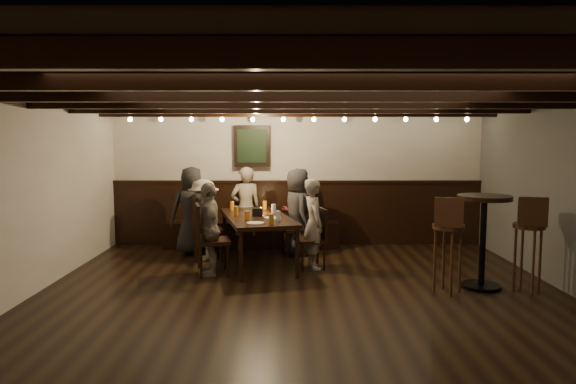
{
  "coord_description": "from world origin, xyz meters",
  "views": [
    {
      "loc": [
        -0.18,
        -5.56,
        1.88
      ],
      "look_at": [
        -0.17,
        1.3,
        1.16
      ],
      "focal_mm": 32.0,
      "sensor_mm": 36.0,
      "label": 1
    }
  ],
  "objects_px": {
    "person_right_far": "(314,224)",
    "high_top_table": "(483,227)",
    "chair_right_near": "(296,238)",
    "bar_stool_right": "(528,256)",
    "chair_left_near": "(206,241)",
    "person_bench_left": "(192,211)",
    "person_left_near": "(204,220)",
    "chair_right_far": "(311,250)",
    "bar_stool_left": "(447,257)",
    "dining_table": "(257,220)",
    "chair_left_far": "(212,253)",
    "person_bench_centre": "(246,208)",
    "person_bench_right": "(299,212)",
    "person_left_far": "(209,229)",
    "person_right_near": "(298,212)"
  },
  "relations": [
    {
      "from": "person_bench_right",
      "to": "bar_stool_left",
      "type": "relative_size",
      "value": 1.07
    },
    {
      "from": "person_right_far",
      "to": "bar_stool_left",
      "type": "xyz_separation_m",
      "value": [
        1.57,
        -1.2,
        -0.21
      ]
    },
    {
      "from": "person_right_far",
      "to": "high_top_table",
      "type": "xyz_separation_m",
      "value": [
        2.07,
        -0.99,
        0.12
      ]
    },
    {
      "from": "bar_stool_right",
      "to": "chair_left_near",
      "type": "bearing_deg",
      "value": 172.91
    },
    {
      "from": "person_right_near",
      "to": "person_right_far",
      "type": "height_order",
      "value": "person_right_near"
    },
    {
      "from": "dining_table",
      "to": "chair_left_near",
      "type": "xyz_separation_m",
      "value": [
        -0.81,
        0.27,
        -0.37
      ]
    },
    {
      "from": "dining_table",
      "to": "chair_left_far",
      "type": "xyz_separation_m",
      "value": [
        -0.59,
        -0.61,
        -0.37
      ]
    },
    {
      "from": "person_bench_left",
      "to": "person_bench_centre",
      "type": "bearing_deg",
      "value": -170.54
    },
    {
      "from": "chair_right_near",
      "to": "bar_stool_left",
      "type": "height_order",
      "value": "bar_stool_left"
    },
    {
      "from": "person_right_far",
      "to": "dining_table",
      "type": "bearing_deg",
      "value": 59.04
    },
    {
      "from": "person_right_near",
      "to": "bar_stool_left",
      "type": "bearing_deg",
      "value": -153.02
    },
    {
      "from": "person_right_near",
      "to": "chair_left_far",
      "type": "bearing_deg",
      "value": 121.46
    },
    {
      "from": "chair_right_far",
      "to": "person_right_near",
      "type": "distance_m",
      "value": 1.0
    },
    {
      "from": "dining_table",
      "to": "high_top_table",
      "type": "relative_size",
      "value": 1.79
    },
    {
      "from": "chair_left_near",
      "to": "person_left_near",
      "type": "height_order",
      "value": "person_left_near"
    },
    {
      "from": "person_bench_centre",
      "to": "person_bench_right",
      "type": "bearing_deg",
      "value": 170.54
    },
    {
      "from": "high_top_table",
      "to": "bar_stool_left",
      "type": "xyz_separation_m",
      "value": [
        -0.5,
        -0.21,
        -0.33
      ]
    },
    {
      "from": "chair_right_far",
      "to": "high_top_table",
      "type": "relative_size",
      "value": 0.74
    },
    {
      "from": "high_top_table",
      "to": "bar_stool_left",
      "type": "bearing_deg",
      "value": -157.65
    },
    {
      "from": "dining_table",
      "to": "person_left_far",
      "type": "xyz_separation_m",
      "value": [
        -0.62,
        -0.62,
        -0.03
      ]
    },
    {
      "from": "chair_left_far",
      "to": "high_top_table",
      "type": "height_order",
      "value": "high_top_table"
    },
    {
      "from": "chair_left_near",
      "to": "person_bench_centre",
      "type": "distance_m",
      "value": 1.02
    },
    {
      "from": "chair_left_far",
      "to": "chair_right_near",
      "type": "distance_m",
      "value": 1.7
    },
    {
      "from": "dining_table",
      "to": "bar_stool_right",
      "type": "relative_size",
      "value": 1.76
    },
    {
      "from": "chair_left_near",
      "to": "person_left_far",
      "type": "bearing_deg",
      "value": -1.86
    },
    {
      "from": "chair_left_far",
      "to": "chair_right_far",
      "type": "relative_size",
      "value": 1.13
    },
    {
      "from": "person_bench_centre",
      "to": "high_top_table",
      "type": "distance_m",
      "value": 3.89
    },
    {
      "from": "person_left_near",
      "to": "bar_stool_right",
      "type": "relative_size",
      "value": 1.06
    },
    {
      "from": "chair_right_far",
      "to": "person_right_far",
      "type": "distance_m",
      "value": 0.39
    },
    {
      "from": "person_bench_right",
      "to": "person_right_near",
      "type": "distance_m",
      "value": 0.48
    },
    {
      "from": "dining_table",
      "to": "person_bench_right",
      "type": "height_order",
      "value": "person_bench_right"
    },
    {
      "from": "person_left_far",
      "to": "person_right_near",
      "type": "xyz_separation_m",
      "value": [
        1.24,
        1.23,
        0.06
      ]
    },
    {
      "from": "person_right_near",
      "to": "high_top_table",
      "type": "bearing_deg",
      "value": -142.96
    },
    {
      "from": "chair_right_near",
      "to": "bar_stool_left",
      "type": "xyz_separation_m",
      "value": [
        1.82,
        -2.06,
        0.18
      ]
    },
    {
      "from": "dining_table",
      "to": "chair_left_near",
      "type": "relative_size",
      "value": 2.14
    },
    {
      "from": "person_bench_centre",
      "to": "person_right_near",
      "type": "xyz_separation_m",
      "value": [
        0.87,
        -0.4,
        -0.0
      ]
    },
    {
      "from": "dining_table",
      "to": "person_right_far",
      "type": "bearing_deg",
      "value": -30.96
    },
    {
      "from": "chair_left_far",
      "to": "bar_stool_left",
      "type": "xyz_separation_m",
      "value": [
        3.0,
        -0.85,
        0.14
      ]
    },
    {
      "from": "person_right_near",
      "to": "bar_stool_right",
      "type": "xyz_separation_m",
      "value": [
        2.78,
        -2.02,
        -0.26
      ]
    },
    {
      "from": "chair_right_near",
      "to": "person_right_far",
      "type": "distance_m",
      "value": 0.98
    },
    {
      "from": "dining_table",
      "to": "person_left_far",
      "type": "bearing_deg",
      "value": -149.04
    },
    {
      "from": "high_top_table",
      "to": "bar_stool_left",
      "type": "height_order",
      "value": "bar_stool_left"
    },
    {
      "from": "person_bench_left",
      "to": "person_left_near",
      "type": "distance_m",
      "value": 0.48
    },
    {
      "from": "person_right_far",
      "to": "person_bench_left",
      "type": "bearing_deg",
      "value": 50.71
    },
    {
      "from": "high_top_table",
      "to": "bar_stool_right",
      "type": "relative_size",
      "value": 0.99
    },
    {
      "from": "person_bench_left",
      "to": "bar_stool_left",
      "type": "relative_size",
      "value": 1.2
    },
    {
      "from": "chair_right_near",
      "to": "bar_stool_right",
      "type": "relative_size",
      "value": 0.74
    },
    {
      "from": "person_bench_right",
      "to": "high_top_table",
      "type": "distance_m",
      "value": 3.25
    },
    {
      "from": "chair_left_far",
      "to": "person_left_near",
      "type": "relative_size",
      "value": 0.78
    },
    {
      "from": "chair_left_far",
      "to": "person_bench_centre",
      "type": "distance_m",
      "value": 1.71
    }
  ]
}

